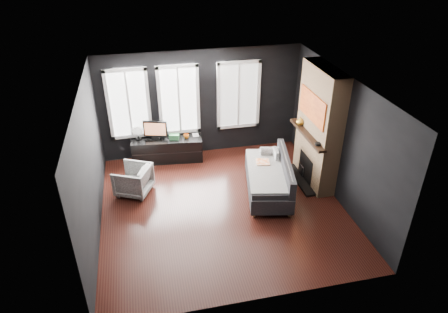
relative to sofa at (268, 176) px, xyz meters
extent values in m
plane|color=black|center=(-1.10, -0.33, -0.42)|extent=(5.00, 5.00, 0.00)
plane|color=white|center=(-1.10, -0.33, 2.28)|extent=(5.00, 5.00, 0.00)
cube|color=black|center=(-1.10, 2.17, 0.93)|extent=(5.00, 0.02, 2.70)
cube|color=black|center=(-3.60, -0.33, 0.93)|extent=(0.02, 5.00, 2.70)
cube|color=black|center=(1.40, -0.33, 0.93)|extent=(0.02, 5.00, 2.70)
cube|color=gray|center=(0.32, 0.47, 0.19)|extent=(0.11, 0.35, 0.34)
imported|color=silver|center=(-2.91, 0.62, -0.06)|extent=(0.89, 0.91, 0.72)
imported|color=#CB6714|center=(-1.55, 1.84, 0.24)|extent=(0.16, 0.14, 0.14)
imported|color=tan|center=(-1.38, 1.94, 0.28)|extent=(0.15, 0.02, 0.21)
cube|color=#2F6F3E|center=(-1.85, 1.85, 0.24)|extent=(0.26, 0.20, 0.13)
imported|color=orange|center=(0.95, 0.72, 0.90)|extent=(0.24, 0.24, 0.19)
cylinder|color=black|center=(0.95, -0.28, 0.83)|extent=(0.13, 0.13, 0.04)
camera|label=1|loc=(-2.54, -6.99, 4.74)|focal=32.00mm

